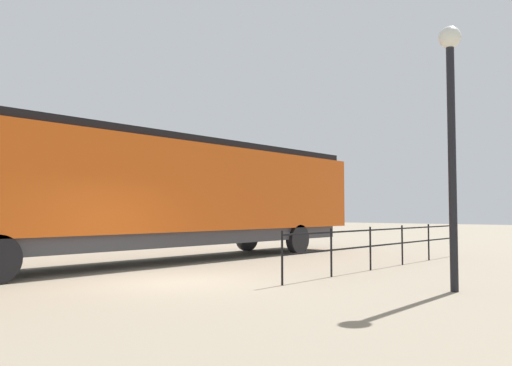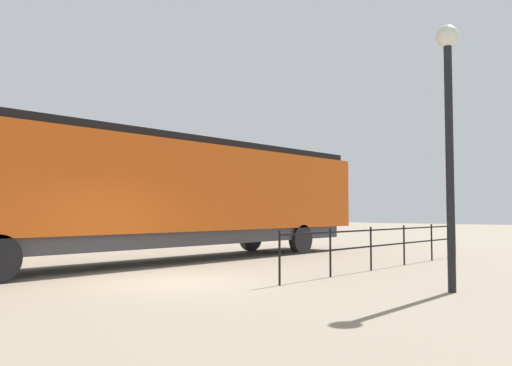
% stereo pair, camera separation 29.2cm
% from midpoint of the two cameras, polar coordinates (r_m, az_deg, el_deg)
% --- Properties ---
extents(ground_plane, '(120.00, 120.00, 0.00)m').
position_cam_midpoint_polar(ground_plane, '(12.56, -9.28, -10.34)').
color(ground_plane, gray).
extents(locomotive, '(2.87, 17.68, 3.97)m').
position_cam_midpoint_polar(locomotive, '(17.74, -9.21, -0.93)').
color(locomotive, '#D15114').
rests_on(locomotive, ground_plane).
extents(lamp_post, '(0.45, 0.45, 5.40)m').
position_cam_midpoint_polar(lamp_post, '(11.69, 19.28, 7.12)').
color(lamp_post, black).
rests_on(lamp_post, ground_plane).
extents(platform_fence, '(0.05, 9.94, 1.19)m').
position_cam_midpoint_polar(platform_fence, '(16.00, 13.19, -5.94)').
color(platform_fence, black).
rests_on(platform_fence, ground_plane).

